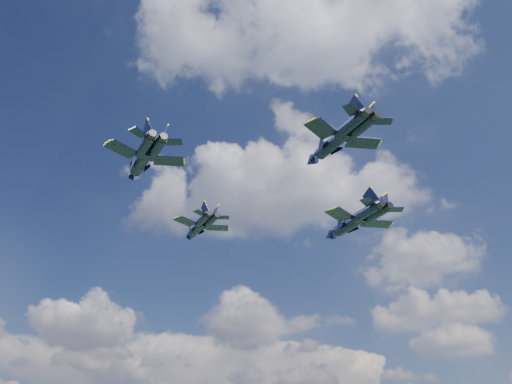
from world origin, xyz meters
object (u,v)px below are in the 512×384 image
Objects in this scene: jet_lead at (197,229)px; jet_slot at (331,144)px; jet_left at (141,163)px; jet_right at (348,225)px.

jet_lead reaches higher than jet_slot.
jet_lead reaches higher than jet_left.
jet_left is 0.86× the size of jet_right.
jet_right is at bearing 1.12° from jet_left.
jet_slot is at bearing -83.85° from jet_lead.
jet_left is 27.96m from jet_slot.
jet_lead reaches higher than jet_right.
jet_slot is (28.22, -28.16, -2.02)m from jet_lead.
jet_lead is at bearing 133.53° from jet_right.
jet_right is 1.16× the size of jet_slot.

